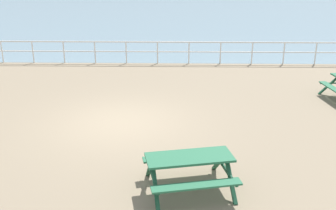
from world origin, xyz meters
name	(u,v)px	position (x,y,z in m)	size (l,w,h in m)	color
ground_plane	(120,125)	(0.00, 0.00, -0.10)	(30.00, 24.00, 0.20)	gray
seaward_railing	(142,48)	(0.00, 7.75, 0.73)	(23.07, 0.07, 1.08)	white
picnic_table_mid_centre	(189,164)	(1.99, -3.71, 0.58)	(2.07, 1.85, 0.80)	#286B47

